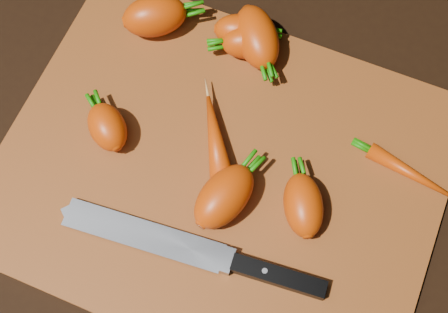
% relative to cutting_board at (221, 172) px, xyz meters
% --- Properties ---
extents(ground, '(2.00, 2.00, 0.01)m').
position_rel_cutting_board_xyz_m(ground, '(0.00, 0.00, -0.01)').
color(ground, black).
extents(cutting_board, '(0.50, 0.40, 0.01)m').
position_rel_cutting_board_xyz_m(cutting_board, '(0.00, 0.00, 0.00)').
color(cutting_board, brown).
rests_on(cutting_board, ground).
extents(carrot_0, '(0.09, 0.09, 0.05)m').
position_rel_cutting_board_xyz_m(carrot_0, '(-0.15, 0.15, 0.03)').
color(carrot_0, '#CB4109').
rests_on(carrot_0, cutting_board).
extents(carrot_1, '(0.07, 0.07, 0.04)m').
position_rel_cutting_board_xyz_m(carrot_1, '(-0.14, -0.01, 0.03)').
color(carrot_1, '#CB4109').
rests_on(carrot_1, cutting_board).
extents(carrot_2, '(0.09, 0.10, 0.05)m').
position_rel_cutting_board_xyz_m(carrot_2, '(-0.02, 0.17, 0.03)').
color(carrot_2, '#CB4109').
rests_on(carrot_2, cutting_board).
extents(carrot_3, '(0.07, 0.09, 0.05)m').
position_rel_cutting_board_xyz_m(carrot_3, '(0.02, -0.04, 0.03)').
color(carrot_3, '#CB4109').
rests_on(carrot_3, cutting_board).
extents(carrot_4, '(0.08, 0.07, 0.04)m').
position_rel_cutting_board_xyz_m(carrot_4, '(-0.03, 0.16, 0.03)').
color(carrot_4, '#CB4109').
rests_on(carrot_4, cutting_board).
extents(carrot_5, '(0.07, 0.06, 0.04)m').
position_rel_cutting_board_xyz_m(carrot_5, '(-0.05, 0.17, 0.03)').
color(carrot_5, '#CB4109').
rests_on(carrot_5, cutting_board).
extents(carrot_6, '(0.07, 0.08, 0.04)m').
position_rel_cutting_board_xyz_m(carrot_6, '(0.10, -0.01, 0.03)').
color(carrot_6, '#CB4109').
rests_on(carrot_6, cutting_board).
extents(carrot_7, '(0.11, 0.04, 0.02)m').
position_rel_cutting_board_xyz_m(carrot_7, '(0.20, 0.07, 0.02)').
color(carrot_7, '#CB4109').
rests_on(carrot_7, cutting_board).
extents(carrot_8, '(0.09, 0.11, 0.03)m').
position_rel_cutting_board_xyz_m(carrot_8, '(-0.02, 0.03, 0.02)').
color(carrot_8, '#CB4109').
rests_on(carrot_8, cutting_board).
extents(knife, '(0.30, 0.05, 0.02)m').
position_rel_cutting_board_xyz_m(knife, '(-0.03, -0.10, 0.01)').
color(knife, gray).
rests_on(knife, cutting_board).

